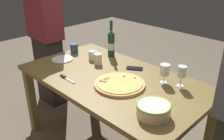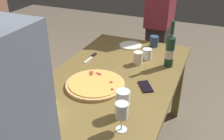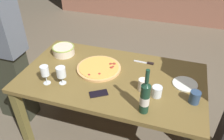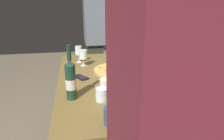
{
  "view_description": "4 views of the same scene",
  "coord_description": "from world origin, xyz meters",
  "px_view_note": "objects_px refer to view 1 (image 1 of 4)",
  "views": [
    {
      "loc": [
        -1.31,
        1.31,
        1.67
      ],
      "look_at": [
        0.0,
        0.0,
        0.81
      ],
      "focal_mm": 39.29,
      "sensor_mm": 36.0,
      "label": 1
    },
    {
      "loc": [
        -1.47,
        -0.62,
        1.67
      ],
      "look_at": [
        0.0,
        0.0,
        0.81
      ],
      "focal_mm": 40.79,
      "sensor_mm": 36.0,
      "label": 2
    },
    {
      "loc": [
        0.48,
        -1.51,
        1.93
      ],
      "look_at": [
        0.0,
        0.0,
        0.81
      ],
      "focal_mm": 35.99,
      "sensor_mm": 36.0,
      "label": 3
    },
    {
      "loc": [
        1.66,
        -0.3,
        1.39
      ],
      "look_at": [
        0.0,
        0.0,
        0.81
      ],
      "focal_mm": 33.99,
      "sensor_mm": 36.0,
      "label": 4
    }
  ],
  "objects_px": {
    "wine_bottle": "(111,43)",
    "wine_glass_by_bottle": "(165,71)",
    "cup_ceramic": "(74,48)",
    "side_plate": "(62,59)",
    "dining_table": "(112,87)",
    "cup_spare": "(93,55)",
    "cup_amber": "(98,59)",
    "pizza_knife": "(66,78)",
    "serving_bowl": "(153,109)",
    "wine_glass_near_pizza": "(182,72)",
    "pizza": "(119,84)",
    "person_guest_left": "(46,36)",
    "cell_phone": "(135,68)"
  },
  "relations": [
    {
      "from": "cell_phone",
      "to": "pizza_knife",
      "type": "height_order",
      "value": "pizza_knife"
    },
    {
      "from": "pizza_knife",
      "to": "pizza",
      "type": "bearing_deg",
      "value": -150.04
    },
    {
      "from": "cell_phone",
      "to": "pizza",
      "type": "bearing_deg",
      "value": -12.62
    },
    {
      "from": "cup_amber",
      "to": "cell_phone",
      "type": "relative_size",
      "value": 0.71
    },
    {
      "from": "serving_bowl",
      "to": "cup_amber",
      "type": "relative_size",
      "value": 2.17
    },
    {
      "from": "cup_ceramic",
      "to": "side_plate",
      "type": "bearing_deg",
      "value": 109.73
    },
    {
      "from": "pizza",
      "to": "cup_spare",
      "type": "distance_m",
      "value": 0.59
    },
    {
      "from": "dining_table",
      "to": "cup_amber",
      "type": "xyz_separation_m",
      "value": [
        0.29,
        -0.1,
        0.14
      ]
    },
    {
      "from": "wine_bottle",
      "to": "wine_glass_near_pizza",
      "type": "xyz_separation_m",
      "value": [
        -0.84,
        0.07,
        -0.01
      ]
    },
    {
      "from": "cup_amber",
      "to": "side_plate",
      "type": "xyz_separation_m",
      "value": [
        0.33,
        0.18,
        -0.05
      ]
    },
    {
      "from": "cup_amber",
      "to": "cup_spare",
      "type": "bearing_deg",
      "value": -18.08
    },
    {
      "from": "dining_table",
      "to": "side_plate",
      "type": "relative_size",
      "value": 7.71
    },
    {
      "from": "cup_amber",
      "to": "person_guest_left",
      "type": "bearing_deg",
      "value": 2.37
    },
    {
      "from": "wine_bottle",
      "to": "wine_glass_by_bottle",
      "type": "bearing_deg",
      "value": 170.94
    },
    {
      "from": "wine_glass_by_bottle",
      "to": "cup_amber",
      "type": "relative_size",
      "value": 1.56
    },
    {
      "from": "wine_glass_by_bottle",
      "to": "cup_amber",
      "type": "bearing_deg",
      "value": 10.29
    },
    {
      "from": "pizza",
      "to": "cup_amber",
      "type": "relative_size",
      "value": 3.96
    },
    {
      "from": "wine_bottle",
      "to": "pizza_knife",
      "type": "height_order",
      "value": "wine_bottle"
    },
    {
      "from": "wine_bottle",
      "to": "person_guest_left",
      "type": "xyz_separation_m",
      "value": [
        0.79,
        0.27,
        -0.03
      ]
    },
    {
      "from": "cup_amber",
      "to": "side_plate",
      "type": "distance_m",
      "value": 0.37
    },
    {
      "from": "cup_amber",
      "to": "cell_phone",
      "type": "distance_m",
      "value": 0.36
    },
    {
      "from": "wine_glass_near_pizza",
      "to": "wine_glass_by_bottle",
      "type": "distance_m",
      "value": 0.13
    },
    {
      "from": "cup_spare",
      "to": "side_plate",
      "type": "distance_m",
      "value": 0.3
    },
    {
      "from": "wine_glass_near_pizza",
      "to": "cell_phone",
      "type": "distance_m",
      "value": 0.48
    },
    {
      "from": "cup_ceramic",
      "to": "cup_spare",
      "type": "xyz_separation_m",
      "value": [
        -0.28,
        -0.01,
        -0.01
      ]
    },
    {
      "from": "wine_bottle",
      "to": "side_plate",
      "type": "distance_m",
      "value": 0.51
    },
    {
      "from": "wine_glass_by_bottle",
      "to": "cup_ceramic",
      "type": "xyz_separation_m",
      "value": [
        1.06,
        0.09,
        -0.06
      ]
    },
    {
      "from": "side_plate",
      "to": "pizza_knife",
      "type": "relative_size",
      "value": 1.07
    },
    {
      "from": "dining_table",
      "to": "wine_glass_near_pizza",
      "type": "bearing_deg",
      "value": -151.94
    },
    {
      "from": "cup_ceramic",
      "to": "pizza_knife",
      "type": "relative_size",
      "value": 0.51
    },
    {
      "from": "dining_table",
      "to": "cup_amber",
      "type": "relative_size",
      "value": 15.71
    },
    {
      "from": "wine_bottle",
      "to": "pizza",
      "type": "bearing_deg",
      "value": 141.05
    },
    {
      "from": "wine_bottle",
      "to": "cup_spare",
      "type": "height_order",
      "value": "wine_bottle"
    },
    {
      "from": "wine_glass_by_bottle",
      "to": "pizza_knife",
      "type": "height_order",
      "value": "wine_glass_by_bottle"
    },
    {
      "from": "wine_glass_by_bottle",
      "to": "wine_glass_near_pizza",
      "type": "bearing_deg",
      "value": -162.26
    },
    {
      "from": "dining_table",
      "to": "cup_spare",
      "type": "height_order",
      "value": "cup_spare"
    },
    {
      "from": "cup_amber",
      "to": "person_guest_left",
      "type": "relative_size",
      "value": 0.06
    },
    {
      "from": "wine_glass_by_bottle",
      "to": "side_plate",
      "type": "bearing_deg",
      "value": 16.71
    },
    {
      "from": "dining_table",
      "to": "wine_glass_by_bottle",
      "type": "height_order",
      "value": "wine_glass_by_bottle"
    },
    {
      "from": "wine_glass_by_bottle",
      "to": "wine_bottle",
      "type": "bearing_deg",
      "value": -9.06
    },
    {
      "from": "cup_spare",
      "to": "person_guest_left",
      "type": "xyz_separation_m",
      "value": [
        0.73,
        0.07,
        0.06
      ]
    },
    {
      "from": "dining_table",
      "to": "wine_bottle",
      "type": "height_order",
      "value": "wine_bottle"
    },
    {
      "from": "side_plate",
      "to": "serving_bowl",
      "type": "bearing_deg",
      "value": 173.59
    },
    {
      "from": "dining_table",
      "to": "wine_glass_by_bottle",
      "type": "relative_size",
      "value": 10.1
    },
    {
      "from": "cup_amber",
      "to": "cup_ceramic",
      "type": "xyz_separation_m",
      "value": [
        0.4,
        -0.03,
        -0.0
      ]
    },
    {
      "from": "cup_amber",
      "to": "pizza_knife",
      "type": "distance_m",
      "value": 0.4
    },
    {
      "from": "pizza",
      "to": "person_guest_left",
      "type": "bearing_deg",
      "value": -5.82
    },
    {
      "from": "serving_bowl",
      "to": "cup_amber",
      "type": "distance_m",
      "value": 0.92
    },
    {
      "from": "side_plate",
      "to": "person_guest_left",
      "type": "distance_m",
      "value": 0.55
    },
    {
      "from": "wine_glass_by_bottle",
      "to": "pizza_knife",
      "type": "xyz_separation_m",
      "value": [
        0.62,
        0.51,
        -0.1
      ]
    }
  ]
}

